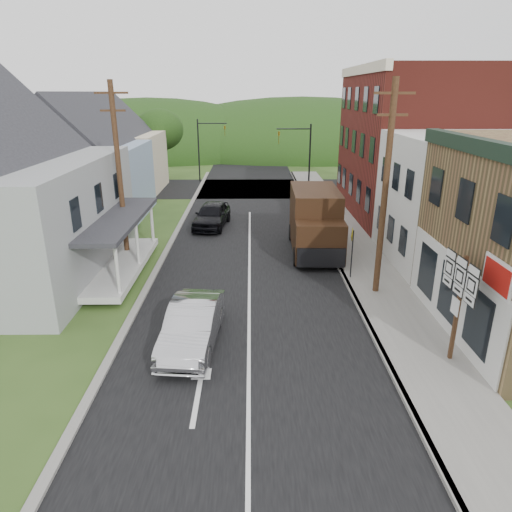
{
  "coord_description": "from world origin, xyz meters",
  "views": [
    {
      "loc": [
        0.09,
        -14.93,
        8.44
      ],
      "look_at": [
        0.29,
        2.37,
        2.2
      ],
      "focal_mm": 32.0,
      "sensor_mm": 36.0,
      "label": 1
    }
  ],
  "objects_px": {
    "dark_sedan": "(212,215)",
    "route_sign_cluster": "(459,294)",
    "silver_sedan": "(193,325)",
    "warning_sign": "(352,246)",
    "delivery_van": "(315,222)"
  },
  "relations": [
    {
      "from": "dark_sedan",
      "to": "route_sign_cluster",
      "type": "bearing_deg",
      "value": -52.66
    },
    {
      "from": "route_sign_cluster",
      "to": "silver_sedan",
      "type": "bearing_deg",
      "value": 169.52
    },
    {
      "from": "warning_sign",
      "to": "route_sign_cluster",
      "type": "bearing_deg",
      "value": -55.2
    },
    {
      "from": "dark_sedan",
      "to": "silver_sedan",
      "type": "bearing_deg",
      "value": -79.98
    },
    {
      "from": "delivery_van",
      "to": "dark_sedan",
      "type": "bearing_deg",
      "value": 141.74
    },
    {
      "from": "route_sign_cluster",
      "to": "delivery_van",
      "type": "bearing_deg",
      "value": 102.43
    },
    {
      "from": "silver_sedan",
      "to": "dark_sedan",
      "type": "distance_m",
      "value": 15.0
    },
    {
      "from": "route_sign_cluster",
      "to": "warning_sign",
      "type": "height_order",
      "value": "route_sign_cluster"
    },
    {
      "from": "route_sign_cluster",
      "to": "warning_sign",
      "type": "xyz_separation_m",
      "value": [
        -1.82,
        7.02,
        -0.76
      ]
    },
    {
      "from": "route_sign_cluster",
      "to": "warning_sign",
      "type": "distance_m",
      "value": 7.29
    },
    {
      "from": "delivery_van",
      "to": "warning_sign",
      "type": "height_order",
      "value": "delivery_van"
    },
    {
      "from": "silver_sedan",
      "to": "route_sign_cluster",
      "type": "distance_m",
      "value": 8.8
    },
    {
      "from": "dark_sedan",
      "to": "route_sign_cluster",
      "type": "distance_m",
      "value": 18.61
    },
    {
      "from": "dark_sedan",
      "to": "route_sign_cluster",
      "type": "relative_size",
      "value": 1.32
    },
    {
      "from": "warning_sign",
      "to": "silver_sedan",
      "type": "bearing_deg",
      "value": -118.73
    }
  ]
}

